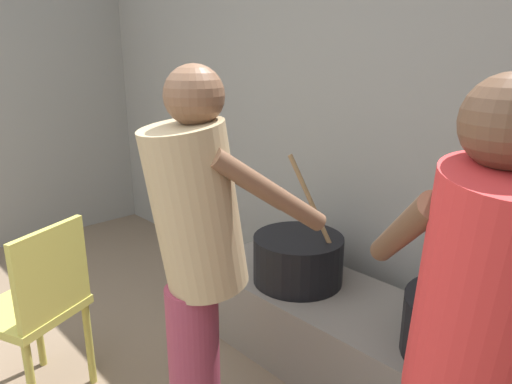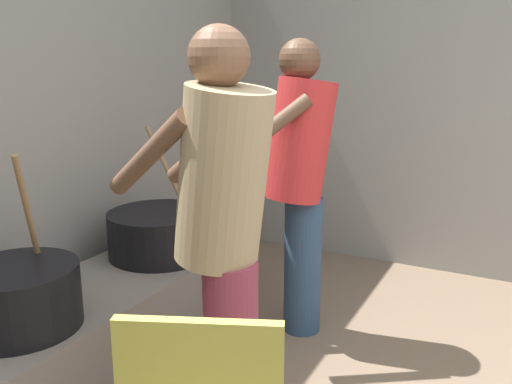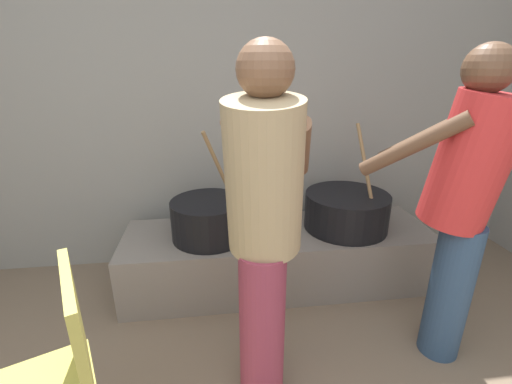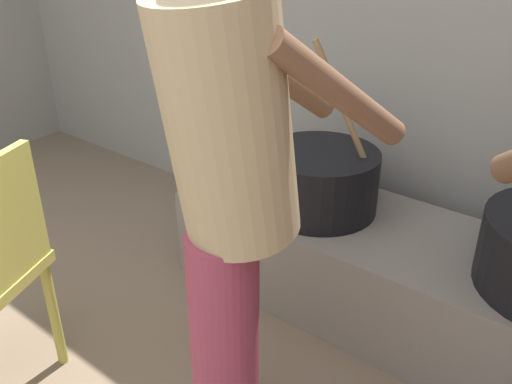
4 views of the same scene
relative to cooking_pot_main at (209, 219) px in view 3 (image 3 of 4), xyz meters
name	(u,v)px [view 3 (image 3 of 4)]	position (x,y,z in m)	size (l,w,h in m)	color
block_enclosure_rear	(192,102)	(-0.09, 0.54, 0.67)	(5.48, 0.20, 2.40)	gray
hearth_ledge	(278,257)	(0.46, 0.02, -0.33)	(2.06, 0.60, 0.40)	slate
cooking_pot_main	(209,219)	(0.00, 0.00, 0.00)	(0.48, 0.48, 0.71)	black
cooking_pot_secondary	(346,211)	(0.93, 0.02, 0.00)	(0.56, 0.56, 0.70)	black
cook_in_tan_shirt	(264,219)	(0.23, -0.81, 0.35)	(0.48, 0.71, 1.55)	#8C3347
cook_in_red_shirt	(463,197)	(1.18, -0.69, 0.35)	(0.69, 0.68, 1.55)	navy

